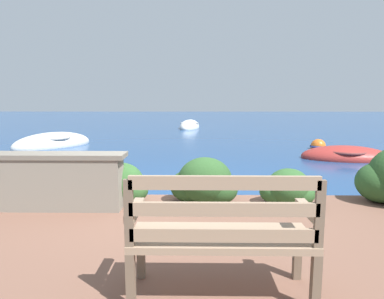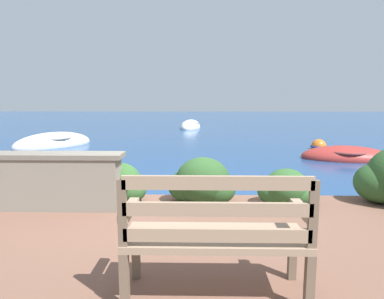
{
  "view_description": "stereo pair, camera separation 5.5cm",
  "coord_description": "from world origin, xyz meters",
  "views": [
    {
      "loc": [
        0.34,
        -4.92,
        1.63
      ],
      "look_at": [
        0.2,
        4.62,
        0.22
      ],
      "focal_mm": 32.0,
      "sensor_mm": 36.0,
      "label": 1
    },
    {
      "loc": [
        0.4,
        -4.92,
        1.63
      ],
      "look_at": [
        0.2,
        4.62,
        0.22
      ],
      "focal_mm": 32.0,
      "sensor_mm": 36.0,
      "label": 2
    }
  ],
  "objects": [
    {
      "name": "hedge_clump_left",
      "position": [
        -1.86,
        -0.45,
        0.51
      ],
      "size": [
        1.0,
        0.72,
        0.68
      ],
      "color": "#284C23",
      "rests_on": "patio_terrace"
    },
    {
      "name": "hedge_clump_centre",
      "position": [
        -0.72,
        -0.36,
        0.46
      ],
      "size": [
        0.81,
        0.58,
        0.55
      ],
      "color": "#2D5628",
      "rests_on": "patio_terrace"
    },
    {
      "name": "hedge_clump_right",
      "position": [
        0.44,
        -0.38,
        0.49
      ],
      "size": [
        0.93,
        0.67,
        0.63
      ],
      "color": "#284C23",
      "rests_on": "patio_terrace"
    },
    {
      "name": "park_bench",
      "position": [
        0.51,
        -2.64,
        0.7
      ],
      "size": [
        1.3,
        0.48,
        0.93
      ],
      "rotation": [
        0.0,
        0.0,
        0.11
      ],
      "color": "brown",
      "rests_on": "patio_terrace"
    },
    {
      "name": "ground_plane",
      "position": [
        0.0,
        0.0,
        0.0
      ],
      "size": [
        80.0,
        80.0,
        0.0
      ],
      "color": "navy"
    },
    {
      "name": "stone_wall",
      "position": [
        -1.82,
        -0.66,
        0.59
      ],
      "size": [
        2.5,
        0.39,
        0.73
      ],
      "color": "gray",
      "rests_on": "patio_terrace"
    },
    {
      "name": "mooring_buoy",
      "position": [
        4.33,
        6.29,
        0.08
      ],
      "size": [
        0.53,
        0.53,
        0.48
      ],
      "color": "orange",
      "rests_on": "ground_plane"
    },
    {
      "name": "rowboat_far",
      "position": [
        -0.09,
        14.23,
        0.07
      ],
      "size": [
        1.43,
        2.55,
        0.85
      ],
      "rotation": [
        0.0,
        0.0,
        1.38
      ],
      "color": "silver",
      "rests_on": "ground_plane"
    },
    {
      "name": "rowboat_nearest",
      "position": [
        4.41,
        4.35,
        0.06
      ],
      "size": [
        2.52,
        1.58,
        0.65
      ],
      "rotation": [
        0.0,
        0.0,
        2.96
      ],
      "color": "#9E2D28",
      "rests_on": "ground_plane"
    },
    {
      "name": "rowboat_mid",
      "position": [
        -4.67,
        6.76,
        0.07
      ],
      "size": [
        2.7,
        3.02,
        0.86
      ],
      "rotation": [
        0.0,
        0.0,
        0.93
      ],
      "color": "silver",
      "rests_on": "ground_plane"
    },
    {
      "name": "hedge_clump_far_right",
      "position": [
        1.56,
        -0.45,
        0.43
      ],
      "size": [
        0.72,
        0.52,
        0.49
      ],
      "color": "#2D5628",
      "rests_on": "patio_terrace"
    }
  ]
}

